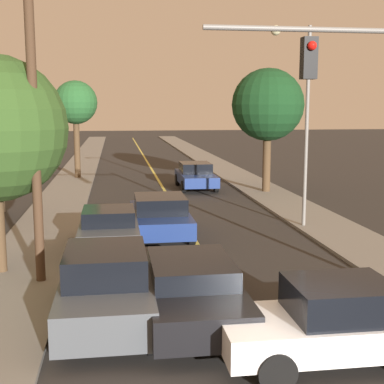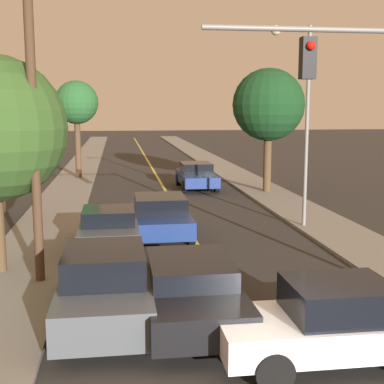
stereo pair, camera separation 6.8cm
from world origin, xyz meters
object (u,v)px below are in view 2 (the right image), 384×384
at_px(car_crossing_right, 332,322).
at_px(utility_pole_left, 32,103).
at_px(car_near_lane_second, 160,215).
at_px(car_outer_lane_front, 105,285).
at_px(traffic_signal_mast, 376,112).
at_px(streetlamp_right, 299,101).
at_px(car_far_oncoming, 196,175).
at_px(tree_left_far, 76,104).
at_px(car_outer_lane_second, 109,228).
at_px(car_near_lane_front, 189,286).
at_px(tree_right_near, 269,105).

distance_m(car_crossing_right, utility_pole_left, 8.69).
xyz_separation_m(car_near_lane_second, car_outer_lane_front, (-1.78, -7.61, 0.07)).
xyz_separation_m(traffic_signal_mast, utility_pole_left, (-7.88, 2.29, 0.22)).
bearing_deg(car_outer_lane_front, streetlamp_right, 49.18).
bearing_deg(streetlamp_right, utility_pole_left, -148.45).
bearing_deg(streetlamp_right, car_far_oncoming, 102.03).
bearing_deg(car_far_oncoming, car_crossing_right, 88.16).
relative_size(car_far_oncoming, tree_left_far, 0.77).
distance_m(car_far_oncoming, streetlamp_right, 11.52).
xyz_separation_m(car_outer_lane_second, car_crossing_right, (4.06, -8.32, 0.03)).
relative_size(car_outer_lane_front, car_crossing_right, 1.14).
height_order(car_near_lane_second, car_outer_lane_front, car_outer_lane_front).
xyz_separation_m(car_near_lane_second, car_crossing_right, (2.28, -10.03, 0.00)).
distance_m(car_near_lane_front, streetlamp_right, 10.52).
xyz_separation_m(streetlamp_right, tree_right_near, (1.24, 8.34, -0.12)).
height_order(car_crossing_right, utility_pole_left, utility_pole_left).
distance_m(car_far_oncoming, traffic_signal_mast, 18.62).
distance_m(car_far_oncoming, utility_pole_left, 17.61).
relative_size(car_outer_lane_front, streetlamp_right, 0.63).
distance_m(car_near_lane_second, car_outer_lane_front, 7.82).
bearing_deg(streetlamp_right, tree_right_near, 81.53).
bearing_deg(car_crossing_right, car_near_lane_front, 44.64).
bearing_deg(car_near_lane_second, car_outer_lane_front, -103.18).
bearing_deg(tree_right_near, car_far_oncoming, 147.66).
distance_m(car_crossing_right, tree_right_near, 19.70).
distance_m(car_near_lane_second, traffic_signal_mast, 9.17).
bearing_deg(car_outer_lane_front, car_near_lane_second, 76.82).
height_order(car_near_lane_front, car_outer_lane_front, car_outer_lane_front).
distance_m(car_crossing_right, streetlamp_right, 11.63).
bearing_deg(traffic_signal_mast, car_outer_lane_front, -175.85).
bearing_deg(car_near_lane_second, traffic_signal_mast, -58.65).
distance_m(car_outer_lane_front, tree_left_far, 24.07).
xyz_separation_m(car_outer_lane_second, tree_right_near, (8.23, 10.53, 3.95)).
xyz_separation_m(car_near_lane_front, car_crossing_right, (2.28, -2.31, -0.00)).
bearing_deg(utility_pole_left, car_crossing_right, -41.67).
bearing_deg(car_near_lane_second, car_outer_lane_second, -136.10).
xyz_separation_m(car_outer_lane_front, car_crossing_right, (4.06, -2.42, -0.07)).
xyz_separation_m(car_crossing_right, utility_pole_left, (-5.79, 5.16, 3.92)).
xyz_separation_m(traffic_signal_mast, tree_left_far, (-8.30, 23.19, 0.34)).
distance_m(car_near_lane_second, tree_left_far, 16.99).
distance_m(car_outer_lane_second, car_crossing_right, 9.26).
height_order(car_outer_lane_front, streetlamp_right, streetlamp_right).
bearing_deg(traffic_signal_mast, streetlamp_right, 83.73).
relative_size(car_near_lane_second, streetlamp_right, 0.63).
height_order(car_outer_lane_front, car_far_oncoming, car_outer_lane_front).
bearing_deg(car_outer_lane_second, streetlamp_right, 17.43).
bearing_deg(car_outer_lane_front, traffic_signal_mast, 4.15).
distance_m(traffic_signal_mast, utility_pole_left, 8.21).
bearing_deg(utility_pole_left, tree_left_far, 91.15).
relative_size(car_outer_lane_front, tree_right_near, 0.71).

